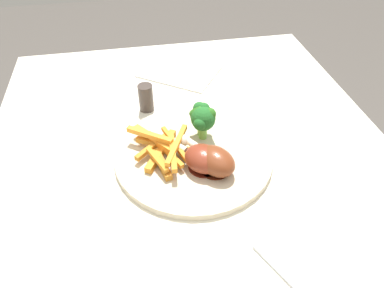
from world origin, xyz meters
The scene contains 9 objects.
dining_table centered at (0.00, 0.00, 0.63)m, with size 0.95×0.74×0.75m.
dinner_plate centered at (-0.03, 0.00, 0.76)m, with size 0.28×0.28×0.01m, color beige.
broccoli_floret_front centered at (-0.07, 0.03, 0.81)m, with size 0.04×0.04×0.06m.
broccoli_floret_middle centered at (-0.06, 0.02, 0.81)m, with size 0.05×0.04×0.07m.
carrot_fries_pile centered at (-0.03, -0.05, 0.78)m, with size 0.13×0.11×0.03m.
chicken_drumstick_near centered at (0.02, 0.02, 0.79)m, with size 0.12×0.09×0.04m.
chicken_drumstick_far centered at (0.01, 0.01, 0.79)m, with size 0.10×0.10×0.04m.
napkin centered at (-0.33, 0.03, 0.76)m, with size 0.17×0.14×0.00m, color white.
pepper_shaker centered at (-0.19, -0.07, 0.78)m, with size 0.03×0.03×0.06m, color #423833.
Camera 1 is at (0.43, -0.09, 1.20)m, focal length 33.87 mm.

